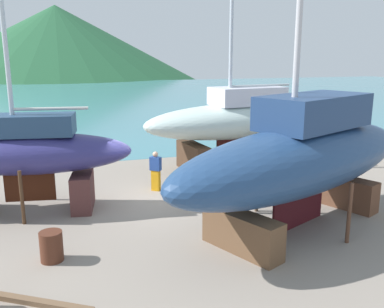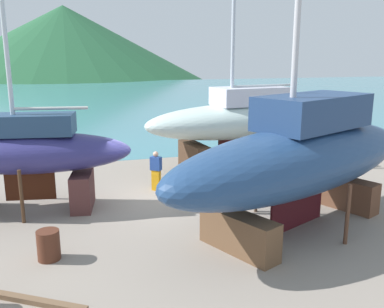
{
  "view_description": "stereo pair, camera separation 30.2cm",
  "coord_description": "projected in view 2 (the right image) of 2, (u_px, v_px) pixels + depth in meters",
  "views": [
    {
      "loc": [
        -2.7,
        -14.96,
        5.44
      ],
      "look_at": [
        2.02,
        0.16,
        1.69
      ],
      "focal_mm": 39.39,
      "sensor_mm": 36.0,
      "label": 1
    },
    {
      "loc": [
        -2.41,
        -15.05,
        5.44
      ],
      "look_at": [
        2.02,
        0.16,
        1.69
      ],
      "focal_mm": 39.39,
      "sensor_mm": 36.0,
      "label": 2
    }
  ],
  "objects": [
    {
      "name": "sailboat_far_slipway",
      "position": [
        301.0,
        155.0,
        13.18
      ],
      "size": [
        11.27,
        7.4,
        19.82
      ],
      "rotation": [
        0.0,
        0.0,
        3.57
      ],
      "color": "brown",
      "rests_on": "ground"
    },
    {
      "name": "worker",
      "position": [
        156.0,
        170.0,
        17.13
      ],
      "size": [
        0.49,
        0.47,
        1.64
      ],
      "rotation": [
        0.0,
        0.0,
        0.87
      ],
      "color": "orange",
      "rests_on": "ground"
    },
    {
      "name": "headland_hill",
      "position": [
        67.0,
        76.0,
        112.12
      ],
      "size": [
        136.45,
        136.45,
        35.73
      ],
      "primitive_type": "cone",
      "color": "#255B37",
      "rests_on": "ground"
    },
    {
      "name": "sea_water",
      "position": [
        88.0,
        98.0,
        54.75
      ],
      "size": [
        149.47,
        69.81,
        0.01
      ],
      "primitive_type": "cube",
      "color": "teal",
      "rests_on": "ground"
    },
    {
      "name": "barrel_rust_mid",
      "position": [
        49.0,
        245.0,
        11.38
      ],
      "size": [
        0.84,
        0.84,
        0.83
      ],
      "primitive_type": "cylinder",
      "rotation": [
        0.0,
        0.0,
        2.58
      ],
      "color": "#522A1B",
      "rests_on": "ground"
    },
    {
      "name": "ground_plane",
      "position": [
        163.0,
        243.0,
        12.48
      ],
      "size": [
        41.35,
        41.35,
        0.0
      ],
      "primitive_type": "plane",
      "color": "gray"
    },
    {
      "name": "timber_short_cross",
      "position": [
        33.0,
        301.0,
        9.43
      ],
      "size": [
        2.37,
        1.59,
        0.12
      ],
      "primitive_type": "cube",
      "rotation": [
        0.0,
        0.0,
        2.58
      ],
      "color": "brown",
      "rests_on": "ground"
    },
    {
      "name": "sailboat_mid_port",
      "position": [
        241.0,
        120.0,
        20.63
      ],
      "size": [
        10.06,
        4.28,
        15.58
      ],
      "rotation": [
        0.0,
        0.0,
        3.27
      ],
      "color": "#442E1F",
      "rests_on": "ground"
    },
    {
      "name": "sailboat_small_center",
      "position": [
        28.0,
        154.0,
        14.68
      ],
      "size": [
        7.43,
        3.25,
        12.68
      ],
      "rotation": [
        0.0,
        0.0,
        2.99
      ],
      "color": "#493E2B",
      "rests_on": "ground"
    }
  ]
}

